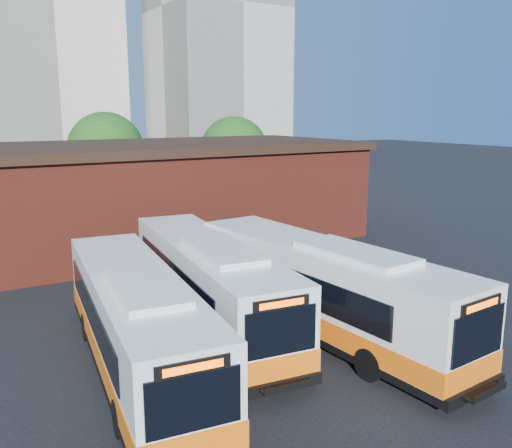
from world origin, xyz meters
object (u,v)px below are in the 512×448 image
bus_mideast (323,292)px  transit_worker (384,354)px  bus_west (136,326)px  bus_midwest (209,287)px

bus_mideast → transit_worker: 3.97m
bus_mideast → transit_worker: bearing=-102.0°
bus_west → bus_midwest: (3.72, 2.32, 0.04)m
bus_midwest → bus_mideast: 4.45m
bus_west → transit_worker: bus_west is taller
bus_midwest → bus_mideast: bearing=-34.7°
bus_west → bus_mideast: size_ratio=0.95×
bus_west → bus_mideast: bearing=1.7°
bus_mideast → bus_west: bearing=170.6°
bus_west → bus_midwest: bearing=38.6°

